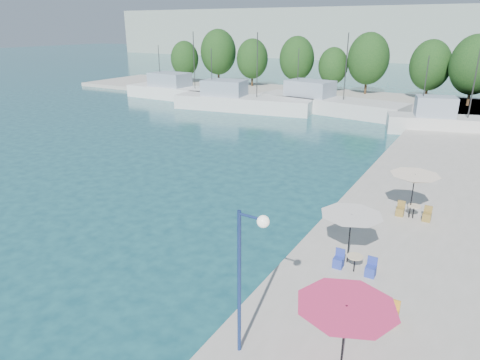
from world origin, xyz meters
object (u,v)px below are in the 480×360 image
Objects in this scene: umbrella_white at (351,220)px; trawler_04 at (449,124)px; umbrella_pink at (346,313)px; umbrella_cream at (415,179)px; trawler_02 at (240,102)px; trawler_03 at (325,103)px; street_lamp at (248,259)px; trawler_01 at (182,92)px.

trawler_04 is at bearing 87.86° from umbrella_white.
umbrella_cream is at bearing 90.93° from umbrella_pink.
trawler_02 is 0.94× the size of trawler_03.
street_lamp is at bearing -166.37° from umbrella_pink.
trawler_03 reaches higher than umbrella_cream.
trawler_01 reaches higher than umbrella_pink.
trawler_02 is (11.97, -3.13, 0.00)m from trawler_01.
trawler_03 is at bearing 110.93° from umbrella_white.
umbrella_cream reaches higher than umbrella_white.
trawler_03 reaches higher than street_lamp.
trawler_04 is at bearing 88.78° from street_lamp.
street_lamp is at bearing -98.71° from umbrella_white.
trawler_02 is 6.89× the size of umbrella_white.
trawler_04 is 37.90m from umbrella_pink.
trawler_02 reaches higher than umbrella_cream.
umbrella_pink reaches higher than umbrella_white.
street_lamp is (35.08, -42.47, 3.02)m from trawler_01.
trawler_01 reaches higher than street_lamp.
street_lamp is at bearing -48.77° from trawler_01.
trawler_03 is 1.51× the size of trawler_04.
trawler_01 is 50.55m from umbrella_white.
trawler_01 is 22.20m from trawler_03.
umbrella_pink is 12.92m from umbrella_cream.
trawler_02 is 7.18× the size of umbrella_cream.
trawler_04 is 2.63× the size of street_lamp.
umbrella_pink is 1.10× the size of umbrella_white.
trawler_02 and trawler_03 have the same top height.
trawler_03 is at bearing 145.71° from trawler_04.
umbrella_pink is at bearing -104.12° from trawler_04.
umbrella_white is 7.41m from street_lamp.
umbrella_pink is at bearing -61.32° from trawler_03.
trawler_03 is 39.30m from umbrella_white.
trawler_01 is 0.97× the size of trawler_03.
street_lamp is at bearing -64.99° from trawler_03.
umbrella_white is at bearing -61.96° from trawler_02.
trawler_02 is 1.42× the size of trawler_04.
trawler_02 and trawler_04 have the same top height.
trawler_04 is 38.74m from street_lamp.
umbrella_white is 0.54× the size of street_lamp.
umbrella_pink is (25.97, -38.65, 1.74)m from trawler_02.
trawler_04 is at bearing 90.86° from umbrella_cream.
trawler_04 is at bearing -4.31° from trawler_01.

